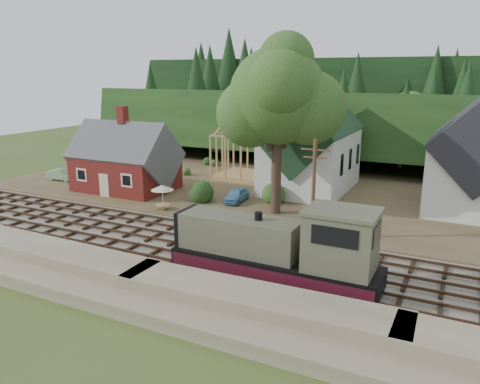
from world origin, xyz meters
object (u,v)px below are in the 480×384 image
at_px(locomotive, 282,250).
at_px(car_blue, 236,195).
at_px(car_green, 62,175).
at_px(patio_set, 162,189).
at_px(car_red, 469,214).

xyz_separation_m(locomotive, car_blue, (-10.60, 14.80, -1.29)).
xyz_separation_m(car_blue, car_green, (-22.78, -0.80, -0.02)).
bearing_deg(patio_set, car_blue, 48.00).
height_order(car_red, patio_set, patio_set).
height_order(locomotive, car_red, locomotive).
height_order(car_blue, car_red, car_blue).
bearing_deg(locomotive, patio_set, 149.03).
bearing_deg(car_blue, car_green, 177.39).
distance_m(locomotive, car_blue, 18.25).
distance_m(locomotive, patio_set, 18.12).
bearing_deg(patio_set, locomotive, -30.97).
bearing_deg(car_red, car_green, 96.73).
distance_m(car_green, car_red, 43.82).
bearing_deg(locomotive, car_green, 157.25).
bearing_deg(patio_set, car_red, 19.53).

